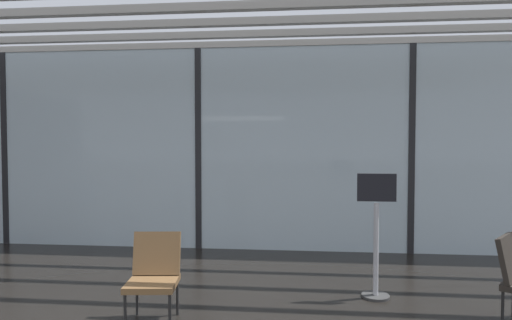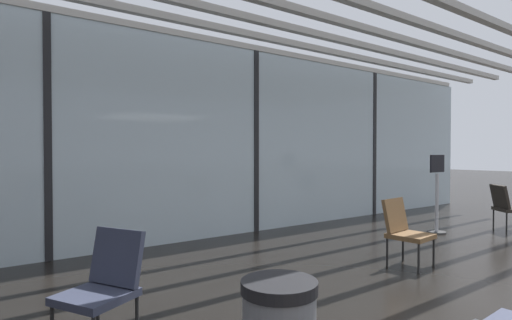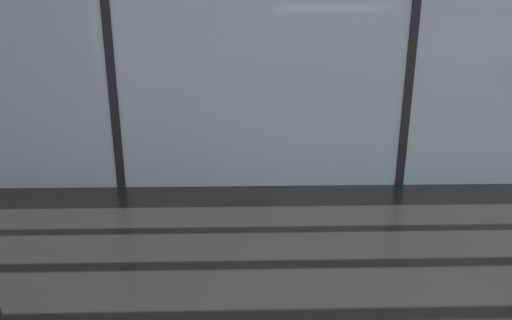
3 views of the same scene
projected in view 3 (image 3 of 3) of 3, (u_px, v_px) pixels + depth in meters
glass_curtain_wall at (411, 47)px, 4.86m from camera, size 14.00×0.08×3.39m
window_mullion_0 at (110, 47)px, 4.77m from camera, size 0.10×0.12×3.39m
window_mullion_1 at (411, 47)px, 4.86m from camera, size 0.10×0.12×3.39m
parked_airplane at (292, 32)px, 10.75m from camera, size 11.15×4.07×4.07m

